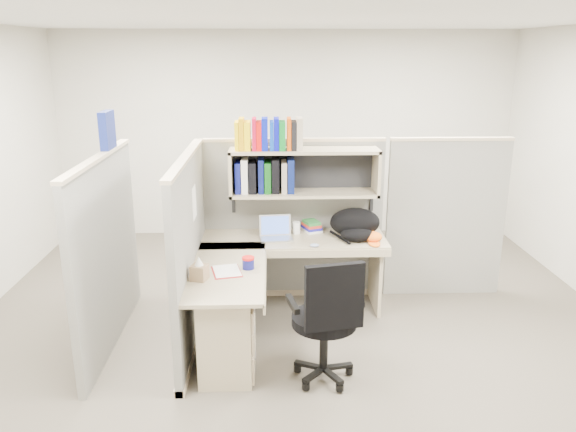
{
  "coord_description": "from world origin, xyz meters",
  "views": [
    {
      "loc": [
        -0.22,
        -4.47,
        2.44
      ],
      "look_at": [
        -0.07,
        0.25,
        1.04
      ],
      "focal_mm": 35.0,
      "sensor_mm": 36.0,
      "label": 1
    }
  ],
  "objects_px": {
    "desk": "(248,306)",
    "snack_canister": "(248,263)",
    "backpack": "(356,224)",
    "task_chair": "(326,339)",
    "laptop": "(276,228)"
  },
  "relations": [
    {
      "from": "desk",
      "to": "task_chair",
      "type": "relative_size",
      "value": 1.69
    },
    {
      "from": "laptop",
      "to": "backpack",
      "type": "bearing_deg",
      "value": -5.29
    },
    {
      "from": "snack_canister",
      "to": "task_chair",
      "type": "distance_m",
      "value": 0.89
    },
    {
      "from": "backpack",
      "to": "task_chair",
      "type": "xyz_separation_m",
      "value": [
        -0.4,
        -1.26,
        -0.5
      ]
    },
    {
      "from": "laptop",
      "to": "snack_canister",
      "type": "distance_m",
      "value": 0.77
    },
    {
      "from": "backpack",
      "to": "desk",
      "type": "bearing_deg",
      "value": -144.46
    },
    {
      "from": "desk",
      "to": "laptop",
      "type": "bearing_deg",
      "value": 73.74
    },
    {
      "from": "backpack",
      "to": "snack_canister",
      "type": "height_order",
      "value": "backpack"
    },
    {
      "from": "desk",
      "to": "backpack",
      "type": "relative_size",
      "value": 3.68
    },
    {
      "from": "desk",
      "to": "task_chair",
      "type": "distance_m",
      "value": 0.74
    },
    {
      "from": "laptop",
      "to": "backpack",
      "type": "distance_m",
      "value": 0.75
    },
    {
      "from": "task_chair",
      "to": "snack_canister",
      "type": "bearing_deg",
      "value": 138.27
    },
    {
      "from": "desk",
      "to": "backpack",
      "type": "bearing_deg",
      "value": 39.71
    },
    {
      "from": "desk",
      "to": "snack_canister",
      "type": "distance_m",
      "value": 0.35
    },
    {
      "from": "backpack",
      "to": "laptop",
      "type": "bearing_deg",
      "value": 175.61
    }
  ]
}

